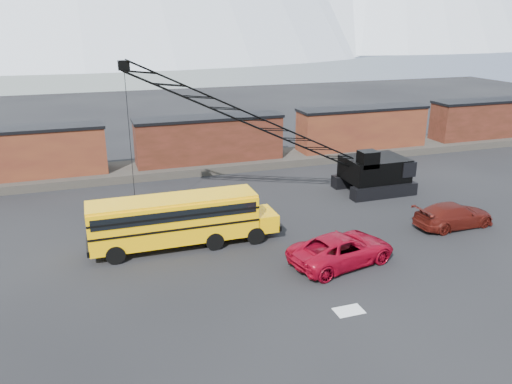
% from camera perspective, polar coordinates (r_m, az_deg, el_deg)
% --- Properties ---
extents(ground, '(160.00, 160.00, 0.00)m').
position_cam_1_polar(ground, '(27.81, 5.65, -9.34)').
color(ground, black).
rests_on(ground, ground).
extents(gravel_berm, '(120.00, 5.00, 0.70)m').
position_cam_1_polar(gravel_berm, '(47.17, -5.26, 3.19)').
color(gravel_berm, '#403B35').
rests_on(gravel_berm, ground).
extents(boxcar_west_near, '(13.70, 3.10, 4.17)m').
position_cam_1_polar(boxcar_west_near, '(45.77, -25.26, 4.06)').
color(boxcar_west_near, '#4C1D15').
rests_on(boxcar_west_near, gravel_berm).
extents(boxcar_mid, '(13.70, 3.10, 4.17)m').
position_cam_1_polar(boxcar_mid, '(46.57, -5.35, 6.05)').
color(boxcar_mid, '#562218').
rests_on(boxcar_mid, gravel_berm).
extents(boxcar_east_near, '(13.70, 3.10, 4.17)m').
position_cam_1_polar(boxcar_east_near, '(52.49, 12.02, 7.19)').
color(boxcar_east_near, '#4C1D15').
rests_on(boxcar_east_near, gravel_berm).
extents(boxcar_east_far, '(13.70, 3.10, 4.17)m').
position_cam_1_polar(boxcar_east_far, '(62.08, 25.01, 7.63)').
color(boxcar_east_far, '#562218').
rests_on(boxcar_east_far, gravel_berm).
extents(snow_patch, '(1.40, 0.90, 0.02)m').
position_cam_1_polar(snow_patch, '(24.94, 10.56, -13.19)').
color(snow_patch, silver).
rests_on(snow_patch, ground).
extents(school_bus, '(11.65, 2.65, 3.19)m').
position_cam_1_polar(school_bus, '(30.54, -8.72, -3.07)').
color(school_bus, '#F4AC05').
rests_on(school_bus, ground).
extents(red_pickup, '(6.81, 4.19, 1.76)m').
position_cam_1_polar(red_pickup, '(28.88, 9.81, -6.45)').
color(red_pickup, maroon).
rests_on(red_pickup, ground).
extents(maroon_suv, '(5.70, 2.50, 1.63)m').
position_cam_1_polar(maroon_suv, '(35.95, 21.67, -2.48)').
color(maroon_suv, '#4C120D').
rests_on(maroon_suv, ground).
extents(crawler_crane, '(22.21, 4.20, 11.04)m').
position_cam_1_polar(crawler_crane, '(36.04, 1.39, 7.48)').
color(crawler_crane, black).
rests_on(crawler_crane, ground).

